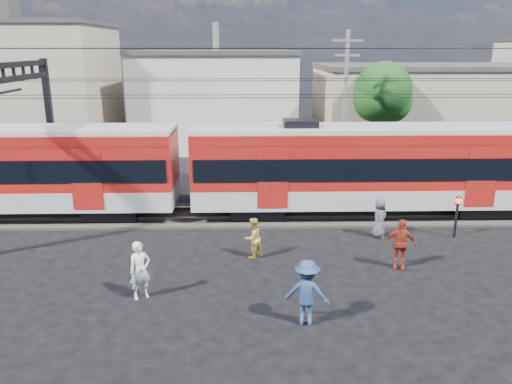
# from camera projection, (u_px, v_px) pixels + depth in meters

# --- Properties ---
(ground) EXTENTS (120.00, 120.00, 0.00)m
(ground) POSITION_uv_depth(u_px,v_px,m) (239.00, 301.00, 15.45)
(ground) COLOR black
(ground) RESTS_ON ground
(track_bed) EXTENTS (70.00, 3.40, 0.12)m
(track_bed) POSITION_uv_depth(u_px,v_px,m) (241.00, 215.00, 23.11)
(track_bed) COLOR #2D2823
(track_bed) RESTS_ON ground
(rail_near) EXTENTS (70.00, 0.12, 0.12)m
(rail_near) POSITION_uv_depth(u_px,v_px,m) (241.00, 218.00, 22.35)
(rail_near) COLOR #59544C
(rail_near) RESTS_ON track_bed
(rail_far) EXTENTS (70.00, 0.12, 0.12)m
(rail_far) POSITION_uv_depth(u_px,v_px,m) (241.00, 208.00, 23.79)
(rail_far) COLOR #59544C
(rail_far) RESTS_ON track_bed
(commuter_train) EXTENTS (50.30, 3.08, 4.17)m
(commuter_train) POSITION_uv_depth(u_px,v_px,m) (374.00, 165.00, 22.59)
(commuter_train) COLOR black
(commuter_train) RESTS_ON ground
(catenary) EXTENTS (70.00, 9.30, 7.52)m
(catenary) POSITION_uv_depth(u_px,v_px,m) (39.00, 105.00, 21.49)
(catenary) COLOR black
(catenary) RESTS_ON ground
(building_west) EXTENTS (14.28, 10.20, 9.30)m
(building_west) POSITION_uv_depth(u_px,v_px,m) (11.00, 88.00, 36.79)
(building_west) COLOR gray
(building_west) RESTS_ON ground
(building_midwest) EXTENTS (12.24, 12.24, 7.30)m
(building_midwest) POSITION_uv_depth(u_px,v_px,m) (217.00, 97.00, 40.29)
(building_midwest) COLOR beige
(building_midwest) RESTS_ON ground
(building_mideast) EXTENTS (16.32, 10.20, 6.30)m
(building_mideast) POSITION_uv_depth(u_px,v_px,m) (426.00, 107.00, 37.91)
(building_mideast) COLOR gray
(building_mideast) RESTS_ON ground
(utility_pole_mid) EXTENTS (1.80, 0.24, 8.50)m
(utility_pole_mid) POSITION_uv_depth(u_px,v_px,m) (345.00, 101.00, 28.70)
(utility_pole_mid) COLOR slate
(utility_pole_mid) RESTS_ON ground
(tree_near) EXTENTS (3.82, 3.64, 6.72)m
(tree_near) POSITION_uv_depth(u_px,v_px,m) (385.00, 94.00, 31.71)
(tree_near) COLOR #382619
(tree_near) RESTS_ON ground
(pedestrian_a) EXTENTS (0.81, 0.74, 1.86)m
(pedestrian_a) POSITION_uv_depth(u_px,v_px,m) (140.00, 270.00, 15.38)
(pedestrian_a) COLOR silver
(pedestrian_a) RESTS_ON ground
(pedestrian_b) EXTENTS (0.95, 0.93, 1.54)m
(pedestrian_b) POSITION_uv_depth(u_px,v_px,m) (253.00, 238.00, 18.42)
(pedestrian_b) COLOR gold
(pedestrian_b) RESTS_ON ground
(pedestrian_c) EXTENTS (1.39, 1.00, 1.94)m
(pedestrian_c) POSITION_uv_depth(u_px,v_px,m) (307.00, 293.00, 13.91)
(pedestrian_c) COLOR navy
(pedestrian_c) RESTS_ON ground
(pedestrian_d) EXTENTS (1.14, 0.64, 1.84)m
(pedestrian_d) POSITION_uv_depth(u_px,v_px,m) (400.00, 244.00, 17.46)
(pedestrian_d) COLOR maroon
(pedestrian_d) RESTS_ON ground
(pedestrian_e) EXTENTS (0.54, 0.82, 1.65)m
(pedestrian_e) POSITION_uv_depth(u_px,v_px,m) (379.00, 218.00, 20.42)
(pedestrian_e) COLOR #4E4D52
(pedestrian_e) RESTS_ON ground
(crossing_signal) EXTENTS (0.25, 0.25, 1.74)m
(crossing_signal) POSITION_uv_depth(u_px,v_px,m) (457.00, 209.00, 20.24)
(crossing_signal) COLOR black
(crossing_signal) RESTS_ON ground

